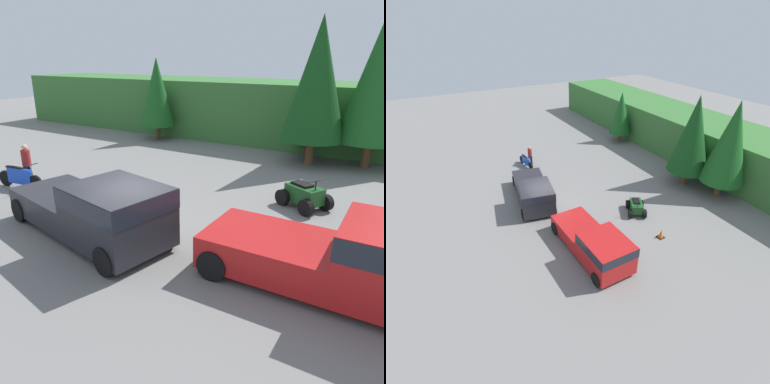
{
  "view_description": "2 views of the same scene",
  "coord_description": "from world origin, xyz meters",
  "views": [
    {
      "loc": [
        6.78,
        -7.78,
        5.18
      ],
      "look_at": [
        0.64,
        2.14,
        0.95
      ],
      "focal_mm": 35.0,
      "sensor_mm": 36.0,
      "label": 1
    },
    {
      "loc": [
        16.68,
        -6.6,
        11.87
      ],
      "look_at": [
        0.64,
        2.14,
        0.95
      ],
      "focal_mm": 28.0,
      "sensor_mm": 36.0,
      "label": 2
    }
  ],
  "objects": [
    {
      "name": "tree_left",
      "position": [
        -8.09,
        11.97,
        3.04
      ],
      "size": [
        2.28,
        2.28,
        5.17
      ],
      "color": "brown",
      "rests_on": "ground_plane"
    },
    {
      "name": "ground_plane",
      "position": [
        0.0,
        0.0,
        0.0
      ],
      "size": [
        80.0,
        80.0,
        0.0
      ],
      "primitive_type": "plane",
      "color": "slate"
    },
    {
      "name": "dirt_bike",
      "position": [
        -7.05,
        1.01,
        0.47
      ],
      "size": [
        2.33,
        0.62,
        1.12
      ],
      "rotation": [
        0.0,
        0.0,
        0.14
      ],
      "color": "black",
      "rests_on": "ground_plane"
    },
    {
      "name": "tree_mid_right",
      "position": [
        2.12,
        11.08,
        4.14
      ],
      "size": [
        3.1,
        3.1,
        7.05
      ],
      "color": "brown",
      "rests_on": "ground_plane"
    },
    {
      "name": "pickup_truck_second",
      "position": [
        -0.88,
        -0.63,
        0.99
      ],
      "size": [
        6.19,
        3.35,
        1.89
      ],
      "rotation": [
        0.0,
        0.0,
        -0.19
      ],
      "color": "#232328",
      "rests_on": "ground_plane"
    },
    {
      "name": "pickup_truck_red",
      "position": [
        6.04,
        0.33,
        0.99
      ],
      "size": [
        5.86,
        2.4,
        1.89
      ],
      "rotation": [
        0.0,
        0.0,
        0.02
      ],
      "color": "red",
      "rests_on": "ground_plane"
    },
    {
      "name": "tree_mid_left",
      "position": [
        1.46,
        12.71,
        2.63
      ],
      "size": [
        1.97,
        1.97,
        4.48
      ],
      "color": "brown",
      "rests_on": "ground_plane"
    },
    {
      "name": "rider_person",
      "position": [
        -7.11,
        1.46,
        0.96
      ],
      "size": [
        0.43,
        0.43,
        1.77
      ],
      "rotation": [
        0.0,
        0.0,
        0.18
      ],
      "color": "black",
      "rests_on": "ground_plane"
    },
    {
      "name": "tree_right",
      "position": [
        4.64,
        11.96,
        4.19
      ],
      "size": [
        3.13,
        3.13,
        7.12
      ],
      "color": "brown",
      "rests_on": "ground_plane"
    },
    {
      "name": "traffic_cone",
      "position": [
        6.47,
        4.76,
        0.25
      ],
      "size": [
        0.42,
        0.42,
        0.55
      ],
      "color": "black",
      "rests_on": "ground_plane"
    },
    {
      "name": "quad_atv",
      "position": [
        3.57,
        5.1,
        0.46
      ],
      "size": [
        2.11,
        1.88,
        1.19
      ],
      "rotation": [
        0.0,
        0.0,
        -0.5
      ],
      "color": "black",
      "rests_on": "ground_plane"
    },
    {
      "name": "hillside_backdrop",
      "position": [
        0.0,
        16.0,
        1.86
      ],
      "size": [
        44.0,
        6.0,
        3.71
      ],
      "color": "#387033",
      "rests_on": "ground_plane"
    }
  ]
}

